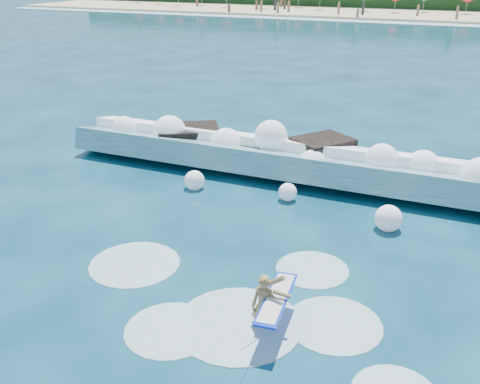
% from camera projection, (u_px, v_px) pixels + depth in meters
% --- Properties ---
extents(ground, '(200.00, 200.00, 0.00)m').
position_uv_depth(ground, '(164.00, 247.00, 15.31)').
color(ground, '#072738').
rests_on(ground, ground).
extents(beach, '(140.00, 20.00, 0.40)m').
position_uv_depth(beach, '(429.00, 15.00, 81.04)').
color(beach, tan).
rests_on(beach, ground).
extents(wet_band, '(140.00, 5.00, 0.08)m').
position_uv_depth(wet_band, '(421.00, 23.00, 71.82)').
color(wet_band, silver).
rests_on(wet_band, ground).
extents(breaking_wave, '(17.99, 2.80, 1.55)m').
position_uv_depth(breaking_wave, '(290.00, 161.00, 20.41)').
color(breaking_wave, teal).
rests_on(breaking_wave, ground).
extents(rock_cluster, '(8.56, 3.29, 1.47)m').
position_uv_depth(rock_cluster, '(246.00, 151.00, 21.78)').
color(rock_cluster, black).
rests_on(rock_cluster, ground).
extents(surfer_with_board, '(0.91, 2.78, 1.55)m').
position_uv_depth(surfer_with_board, '(266.00, 305.00, 11.77)').
color(surfer_with_board, olive).
rests_on(surfer_with_board, ground).
extents(wave_spray, '(15.27, 4.62, 2.03)m').
position_uv_depth(wave_spray, '(291.00, 153.00, 20.03)').
color(wave_spray, white).
rests_on(wave_spray, ground).
extents(surf_foam, '(9.32, 5.75, 0.15)m').
position_uv_depth(surf_foam, '(236.00, 307.00, 12.65)').
color(surf_foam, silver).
rests_on(surf_foam, ground).
extents(beach_umbrellas, '(112.51, 6.88, 0.50)m').
position_uv_depth(beach_umbrellas, '(432.00, 0.00, 81.60)').
color(beach_umbrellas, red).
rests_on(beach_umbrellas, ground).
extents(beachgoers, '(105.41, 12.42, 1.93)m').
position_uv_depth(beachgoers, '(412.00, 10.00, 79.18)').
color(beachgoers, '#3F332D').
rests_on(beachgoers, ground).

